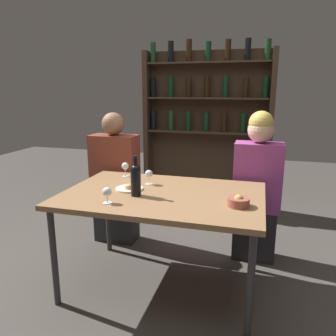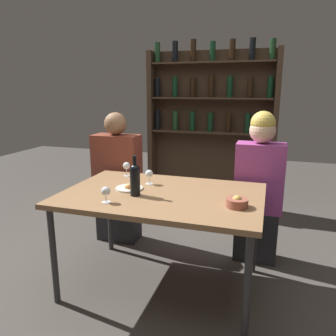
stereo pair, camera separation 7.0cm
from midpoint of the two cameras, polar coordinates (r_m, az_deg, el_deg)
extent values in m
plane|color=#47423D|center=(2.66, -1.68, -19.74)|extent=(10.00, 10.00, 0.00)
cube|color=olive|center=(2.34, -1.80, -4.78)|extent=(1.41, 0.94, 0.04)
cylinder|color=#2D2D30|center=(2.43, -20.05, -14.50)|extent=(0.04, 0.04, 0.71)
cylinder|color=#2D2D30|center=(2.04, 13.11, -19.82)|extent=(0.04, 0.04, 0.71)
cylinder|color=#2D2D30|center=(3.06, -11.06, -7.91)|extent=(0.04, 0.04, 0.71)
cylinder|color=#2D2D30|center=(2.76, 14.03, -10.52)|extent=(0.04, 0.04, 0.71)
cube|color=#38281C|center=(4.15, 6.34, 6.50)|extent=(1.51, 0.02, 1.91)
cube|color=#38281C|center=(4.24, -4.06, 6.70)|extent=(0.06, 0.18, 1.91)
cube|color=#38281C|center=(3.99, 16.86, 5.72)|extent=(0.06, 0.18, 1.91)
cube|color=#38281C|center=(4.05, 6.09, 6.24)|extent=(1.43, 0.18, 0.02)
cylinder|color=black|center=(4.19, -3.04, 8.36)|extent=(0.07, 0.07, 0.24)
cylinder|color=#19381E|center=(4.13, 0.04, 8.26)|extent=(0.07, 0.07, 0.24)
cylinder|color=black|center=(4.07, 3.05, 8.17)|extent=(0.07, 0.07, 0.24)
cylinder|color=black|center=(4.04, 6.10, 8.00)|extent=(0.07, 0.07, 0.23)
cylinder|color=black|center=(4.00, 9.27, 7.85)|extent=(0.07, 0.07, 0.23)
cylinder|color=black|center=(3.99, 12.48, 7.71)|extent=(0.07, 0.07, 0.23)
cylinder|color=black|center=(3.98, 15.69, 7.44)|extent=(0.07, 0.07, 0.22)
cube|color=#38281C|center=(4.01, 6.24, 12.00)|extent=(1.43, 0.18, 0.02)
cylinder|color=black|center=(4.18, -3.09, 13.82)|extent=(0.07, 0.07, 0.23)
cylinder|color=black|center=(4.11, -0.03, 13.95)|extent=(0.07, 0.07, 0.24)
cylinder|color=black|center=(4.07, 3.12, 13.85)|extent=(0.07, 0.07, 0.23)
cylinder|color=black|center=(4.02, 6.34, 13.97)|extent=(0.07, 0.07, 0.26)
cylinder|color=black|center=(3.98, 9.49, 13.80)|extent=(0.07, 0.07, 0.25)
cylinder|color=black|center=(3.95, 12.89, 13.49)|extent=(0.07, 0.07, 0.22)
cylinder|color=black|center=(3.96, 16.17, 13.39)|extent=(0.07, 0.07, 0.24)
cube|color=#38281C|center=(4.02, 6.39, 17.79)|extent=(1.43, 0.18, 0.02)
cylinder|color=#19381E|center=(4.21, -3.15, 19.42)|extent=(0.07, 0.07, 0.24)
cylinder|color=black|center=(4.13, -0.02, 19.58)|extent=(0.07, 0.07, 0.24)
cylinder|color=black|center=(4.08, 3.15, 19.73)|extent=(0.07, 0.07, 0.25)
cylinder|color=black|center=(4.02, 6.50, 19.51)|extent=(0.07, 0.07, 0.22)
cylinder|color=black|center=(4.01, 9.87, 19.55)|extent=(0.07, 0.07, 0.24)
cylinder|color=black|center=(3.98, 13.22, 19.46)|extent=(0.07, 0.07, 0.24)
cylinder|color=#19381E|center=(3.98, 16.50, 19.17)|extent=(0.07, 0.07, 0.23)
cylinder|color=black|center=(2.27, -6.51, -2.58)|extent=(0.07, 0.07, 0.19)
sphere|color=black|center=(2.24, -6.57, -0.31)|extent=(0.07, 0.07, 0.07)
cylinder|color=black|center=(2.23, -6.60, 0.75)|extent=(0.03, 0.03, 0.09)
cylinder|color=black|center=(2.22, -6.63, 1.98)|extent=(0.03, 0.03, 0.01)
cylinder|color=silver|center=(2.80, -8.12, -1.44)|extent=(0.06, 0.06, 0.00)
cylinder|color=silver|center=(2.79, -8.15, -0.69)|extent=(0.01, 0.01, 0.07)
sphere|color=silver|center=(2.77, -8.18, 0.35)|extent=(0.06, 0.06, 0.06)
cylinder|color=silver|center=(2.18, -11.42, -5.96)|extent=(0.06, 0.06, 0.00)
cylinder|color=silver|center=(2.17, -11.46, -5.21)|extent=(0.01, 0.01, 0.06)
sphere|color=silver|center=(2.15, -11.51, -4.09)|extent=(0.06, 0.06, 0.06)
cylinder|color=silver|center=(2.55, -4.13, -2.80)|extent=(0.06, 0.06, 0.00)
cylinder|color=silver|center=(2.54, -4.14, -2.06)|extent=(0.01, 0.01, 0.06)
sphere|color=silver|center=(2.53, -4.16, -1.00)|extent=(0.06, 0.06, 0.06)
cylinder|color=silver|center=(2.44, -7.58, -3.57)|extent=(0.20, 0.20, 0.01)
sphere|color=#E5BC66|center=(2.42, -7.95, -3.33)|extent=(0.04, 0.04, 0.04)
sphere|color=#99B256|center=(2.45, -7.03, -3.09)|extent=(0.03, 0.03, 0.03)
sphere|color=#C67038|center=(2.40, -7.46, -3.36)|extent=(0.04, 0.04, 0.04)
sphere|color=#99B256|center=(2.43, -7.48, -3.23)|extent=(0.04, 0.04, 0.04)
cylinder|color=#995142|center=(2.11, 11.23, -5.84)|extent=(0.14, 0.14, 0.05)
sphere|color=gold|center=(2.11, 11.25, -5.37)|extent=(0.06, 0.06, 0.06)
cube|color=#26262B|center=(3.32, -9.52, -8.52)|extent=(0.40, 0.22, 0.45)
cube|color=brown|center=(3.16, -9.89, 0.30)|extent=(0.44, 0.22, 0.60)
sphere|color=#8C6647|center=(3.09, -10.20, 7.58)|extent=(0.21, 0.21, 0.21)
cube|color=#26262B|center=(3.03, 14.07, -10.95)|extent=(0.36, 0.22, 0.45)
cube|color=#9E3F8C|center=(2.86, 14.66, -1.50)|extent=(0.40, 0.22, 0.58)
sphere|color=beige|center=(2.79, 15.15, 6.38)|extent=(0.21, 0.21, 0.21)
sphere|color=gold|center=(2.78, 15.22, 7.56)|extent=(0.20, 0.20, 0.20)
camera|label=1|loc=(0.04, -90.83, -0.20)|focal=35.00mm
camera|label=2|loc=(0.04, 89.17, 0.20)|focal=35.00mm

